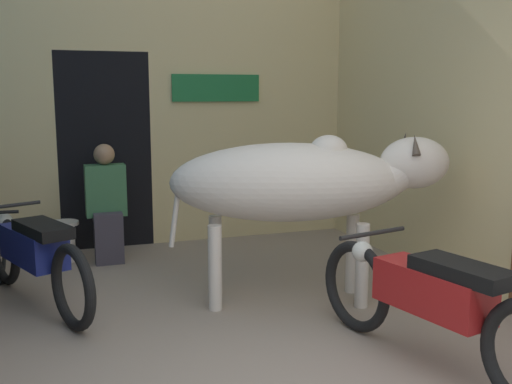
# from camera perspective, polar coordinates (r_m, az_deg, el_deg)

# --- Properties ---
(wall_back_with_doorway) EXTENTS (4.27, 0.93, 4.18)m
(wall_back_with_doorway) POSITION_cam_1_polar(r_m,az_deg,el_deg) (7.07, -10.72, 9.57)
(wall_back_with_doorway) COLOR #D1BC84
(wall_back_with_doorway) RESTS_ON ground_plane
(wall_right_with_door) EXTENTS (0.22, 4.42, 4.18)m
(wall_right_with_door) POSITION_cam_1_polar(r_m,az_deg,el_deg) (5.72, 19.20, 12.28)
(wall_right_with_door) COLOR #D1BC84
(wall_right_with_door) RESTS_ON ground_plane
(cow) EXTENTS (2.35, 1.18, 1.41)m
(cow) POSITION_cam_1_polar(r_m,az_deg,el_deg) (4.90, 4.43, 0.93)
(cow) COLOR beige
(cow) RESTS_ON ground_plane
(motorcycle_near) EXTENTS (0.67, 2.05, 0.78)m
(motorcycle_near) POSITION_cam_1_polar(r_m,az_deg,el_deg) (3.95, 16.46, -9.83)
(motorcycle_near) COLOR black
(motorcycle_near) RESTS_ON ground_plane
(motorcycle_far) EXTENTS (0.91, 1.95, 0.76)m
(motorcycle_far) POSITION_cam_1_polar(r_m,az_deg,el_deg) (5.21, -20.38, -5.46)
(motorcycle_far) COLOR black
(motorcycle_far) RESTS_ON ground_plane
(shopkeeper_seated) EXTENTS (0.41, 0.34, 1.21)m
(shopkeeper_seated) POSITION_cam_1_polar(r_m,az_deg,el_deg) (6.31, -14.06, -0.79)
(shopkeeper_seated) COLOR #3D3842
(shopkeeper_seated) RESTS_ON ground_plane
(plastic_stool) EXTENTS (0.30, 0.30, 0.42)m
(plastic_stool) POSITION_cam_1_polar(r_m,az_deg,el_deg) (6.49, -17.77, -4.38)
(plastic_stool) COLOR beige
(plastic_stool) RESTS_ON ground_plane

